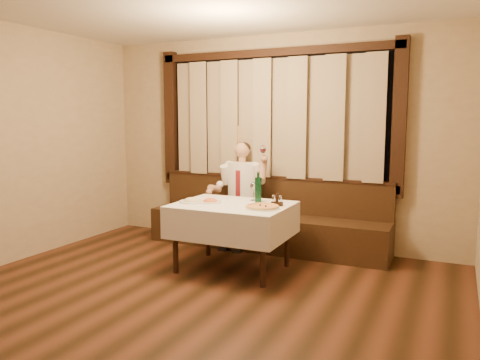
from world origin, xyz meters
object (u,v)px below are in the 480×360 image
at_px(pasta_cream, 192,199).
at_px(seated_man, 240,186).
at_px(cruet_caddy, 277,201).
at_px(pizza, 262,207).
at_px(dining_table, 232,213).
at_px(pasta_red, 210,199).
at_px(green_bottle, 258,189).
at_px(banquette, 266,224).

xyz_separation_m(pasta_cream, seated_man, (0.12, 1.04, 0.02)).
relative_size(pasta_cream, cruet_caddy, 2.07).
bearing_deg(pizza, seated_man, 125.49).
distance_m(dining_table, pasta_red, 0.30).
relative_size(pizza, green_bottle, 1.06).
height_order(banquette, seated_man, seated_man).
bearing_deg(seated_man, green_bottle, -52.08).
distance_m(dining_table, pasta_cream, 0.50).
height_order(dining_table, green_bottle, green_bottle).
bearing_deg(green_bottle, seated_man, 127.92).
relative_size(pizza, pasta_red, 1.42).
bearing_deg(green_bottle, pasta_cream, -154.20).
height_order(pasta_red, pasta_cream, pasta_cream).
xyz_separation_m(banquette, pasta_red, (-0.26, -1.06, 0.48)).
distance_m(pizza, cruet_caddy, 0.23).
xyz_separation_m(green_bottle, cruet_caddy, (0.27, -0.12, -0.10)).
distance_m(pasta_red, cruet_caddy, 0.76).
distance_m(dining_table, cruet_caddy, 0.52).
height_order(pasta_cream, cruet_caddy, cruet_caddy).
bearing_deg(green_bottle, pasta_red, -151.48).
distance_m(pasta_red, seated_man, 0.98).
bearing_deg(pasta_cream, cruet_caddy, 12.47).
xyz_separation_m(pizza, seated_man, (-0.74, 1.04, 0.04)).
bearing_deg(cruet_caddy, pasta_red, -175.95).
bearing_deg(banquette, pizza, -70.38).
distance_m(pasta_red, pasta_cream, 0.21).
bearing_deg(banquette, dining_table, -90.00).
bearing_deg(cruet_caddy, seated_man, 128.19).
relative_size(green_bottle, cruet_caddy, 2.58).
xyz_separation_m(pasta_red, green_bottle, (0.48, 0.26, 0.11)).
height_order(dining_table, seated_man, seated_man).
bearing_deg(cruet_caddy, green_bottle, 149.81).
height_order(cruet_caddy, seated_man, seated_man).
height_order(banquette, pasta_cream, banquette).
relative_size(pizza, pasta_cream, 1.32).
bearing_deg(cruet_caddy, dining_table, -174.85).
bearing_deg(pasta_cream, seated_man, 83.28).
height_order(pasta_red, cruet_caddy, cruet_caddy).
relative_size(banquette, pasta_red, 12.32).
bearing_deg(pasta_red, pasta_cream, -161.21).
xyz_separation_m(green_bottle, seated_man, (-0.56, 0.71, -0.09)).
xyz_separation_m(pasta_red, pasta_cream, (-0.20, -0.07, 0.00)).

